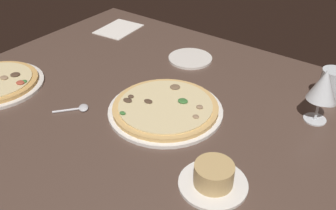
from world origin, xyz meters
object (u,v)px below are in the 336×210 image
side_plate (190,58)px  spoon (79,108)px  pizza_main (164,109)px  wine_glass_far (324,86)px  water_glass (330,88)px  ramekin_on_saucer (214,177)px  paper_menu (119,29)px

side_plate → spoon: size_ratio=1.68×
pizza_main → wine_glass_far: bearing=-148.2°
pizza_main → spoon: bearing=33.1°
wine_glass_far → spoon: 68.77cm
water_glass → spoon: size_ratio=1.14×
wine_glass_far → pizza_main: bearing=31.8°
ramekin_on_saucer → water_glass: water_glass is taller
ramekin_on_saucer → wine_glass_far: bearing=-104.7°
pizza_main → wine_glass_far: wine_glass_far is taller
water_glass → paper_menu: size_ratio=0.59×
water_glass → ramekin_on_saucer: bearing=79.0°
side_plate → water_glass: bearing=-178.0°
water_glass → paper_menu: bearing=-2.2°
ramekin_on_saucer → pizza_main: bearing=-32.0°
pizza_main → ramekin_on_saucer: bearing=148.0°
ramekin_on_saucer → side_plate: 62.28cm
ramekin_on_saucer → spoon: (47.24, -2.56, -1.98)cm
pizza_main → ramekin_on_saucer: 30.85cm
ramekin_on_saucer → spoon: ramekin_on_saucer is taller
ramekin_on_saucer → paper_menu: (78.94, -53.76, -2.29)cm
pizza_main → wine_glass_far: (-36.35, -22.55, 9.85)cm
wine_glass_far → paper_menu: bearing=-9.5°
side_plate → paper_menu: side_plate is taller
wine_glass_far → spoon: (57.43, 36.31, -10.62)cm
side_plate → paper_menu: 40.47cm
water_glass → side_plate: size_ratio=0.68×
water_glass → side_plate: (48.60, 1.66, -4.34)cm
ramekin_on_saucer → wine_glass_far: wine_glass_far is taller
pizza_main → paper_menu: (52.79, -37.44, -1.08)cm
wine_glass_far → paper_menu: 91.03cm
water_glass → side_plate: water_glass is taller
ramekin_on_saucer → water_glass: size_ratio=1.47×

